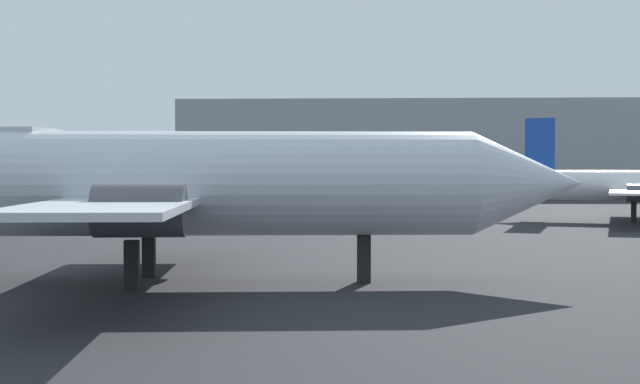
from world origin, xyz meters
name	(u,v)px	position (x,y,z in m)	size (l,w,h in m)	color
airplane_at_gate	(165,184)	(-7.51, 21.33, 3.91)	(33.06, 24.55, 10.93)	silver
terminal_building	(451,149)	(14.33, 127.35, 7.24)	(83.50, 19.27, 14.47)	#999EA3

